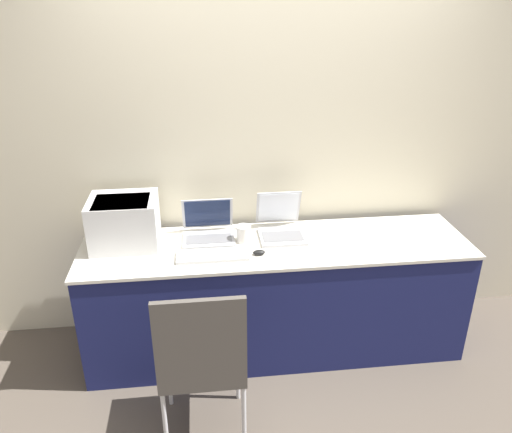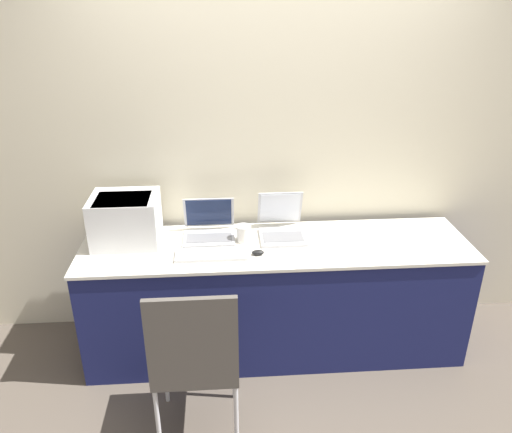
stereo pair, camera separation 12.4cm
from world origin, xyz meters
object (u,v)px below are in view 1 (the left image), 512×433
object	(u,v)px
laptop_left	(208,230)
laptop_right	(281,226)
printer	(124,220)
external_keyboard	(213,256)
chair	(202,356)
coffee_cup	(243,234)
mouse	(259,252)

from	to	relation	value
laptop_left	laptop_right	bearing A→B (deg)	-0.47
printer	laptop_left	distance (m)	0.52
external_keyboard	chair	bearing A→B (deg)	-97.97
printer	laptop_right	distance (m)	0.98
printer	coffee_cup	world-z (taller)	printer
printer	chair	bearing A→B (deg)	-62.44
printer	mouse	distance (m)	0.85
external_keyboard	laptop_left	bearing A→B (deg)	93.21
printer	coffee_cup	distance (m)	0.74
laptop_right	external_keyboard	size ratio (longest dim) A/B	0.83
printer	chair	xyz separation A→B (m)	(0.44, -0.84, -0.39)
external_keyboard	mouse	xyz separation A→B (m)	(0.28, -0.00, 0.01)
laptop_right	external_keyboard	distance (m)	0.53
laptop_right	mouse	world-z (taller)	laptop_right
printer	mouse	xyz separation A→B (m)	(0.80, -0.23, -0.15)
laptop_left	mouse	world-z (taller)	laptop_left
laptop_left	chair	xyz separation A→B (m)	(-0.07, -0.88, -0.27)
laptop_left	coffee_cup	size ratio (longest dim) A/B	3.05
mouse	chair	xyz separation A→B (m)	(-0.36, -0.61, -0.24)
printer	laptop_right	xyz separation A→B (m)	(0.98, 0.04, -0.11)
printer	mouse	world-z (taller)	printer
laptop_left	coffee_cup	world-z (taller)	laptop_left
coffee_cup	chair	distance (m)	0.89
printer	laptop_right	bearing A→B (deg)	2.05
mouse	chair	bearing A→B (deg)	-120.84
chair	mouse	bearing A→B (deg)	59.16
laptop_left	coffee_cup	distance (m)	0.23
laptop_left	mouse	size ratio (longest dim) A/B	4.36
laptop_right	external_keyboard	world-z (taller)	laptop_right
coffee_cup	mouse	size ratio (longest dim) A/B	1.43
mouse	laptop_left	bearing A→B (deg)	137.19
laptop_left	laptop_right	world-z (taller)	laptop_right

